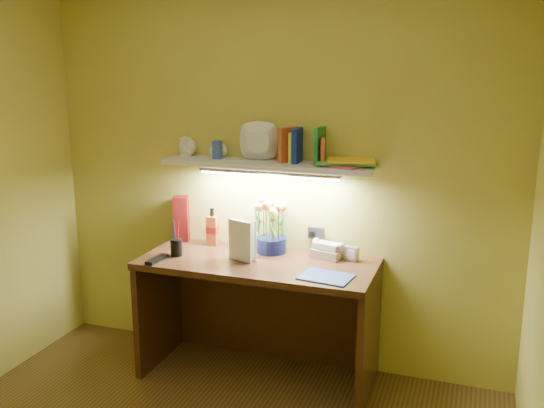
% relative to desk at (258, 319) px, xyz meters
% --- Properties ---
extents(desk, '(1.40, 0.60, 0.75)m').
position_rel_desk_xyz_m(desk, '(0.00, 0.00, 0.00)').
color(desk, '#37200F').
rests_on(desk, ground).
extents(flower_bouquet, '(0.24, 0.24, 0.33)m').
position_rel_desk_xyz_m(flower_bouquet, '(0.02, 0.19, 0.54)').
color(flower_bouquet, '#0A113A').
rests_on(flower_bouquet, desk).
extents(telephone, '(0.21, 0.18, 0.11)m').
position_rel_desk_xyz_m(telephone, '(0.38, 0.20, 0.43)').
color(telephone, beige).
rests_on(telephone, desk).
extents(desk_clock, '(0.09, 0.07, 0.09)m').
position_rel_desk_xyz_m(desk_clock, '(0.52, 0.19, 0.42)').
color(desk_clock, '#ABACB0').
rests_on(desk_clock, desk).
extents(whisky_bottle, '(0.07, 0.07, 0.24)m').
position_rel_desk_xyz_m(whisky_bottle, '(-0.39, 0.21, 0.50)').
color(whisky_bottle, '#BC541F').
rests_on(whisky_bottle, desk).
extents(whisky_box, '(0.12, 0.12, 0.29)m').
position_rel_desk_xyz_m(whisky_box, '(-0.62, 0.24, 0.52)').
color(whisky_box, '#540B09').
rests_on(whisky_box, desk).
extents(pen_cup, '(0.09, 0.09, 0.17)m').
position_rel_desk_xyz_m(pen_cup, '(-0.50, -0.07, 0.46)').
color(pen_cup, black).
rests_on(pen_cup, desk).
extents(art_card, '(0.18, 0.05, 0.18)m').
position_rel_desk_xyz_m(art_card, '(-0.16, 0.20, 0.47)').
color(art_card, white).
rests_on(art_card, desk).
extents(tv_remote, '(0.06, 0.18, 0.02)m').
position_rel_desk_xyz_m(tv_remote, '(-0.56, -0.20, 0.38)').
color(tv_remote, black).
rests_on(tv_remote, desk).
extents(blue_folder, '(0.30, 0.24, 0.01)m').
position_rel_desk_xyz_m(blue_folder, '(0.46, -0.15, 0.38)').
color(blue_folder, '#324FB9').
rests_on(blue_folder, desk).
extents(desk_book_a, '(0.18, 0.04, 0.24)m').
position_rel_desk_xyz_m(desk_book_a, '(-0.18, 0.00, 0.50)').
color(desk_book_a, beige).
rests_on(desk_book_a, desk).
extents(desk_book_b, '(0.18, 0.09, 0.25)m').
position_rel_desk_xyz_m(desk_book_b, '(-0.18, -0.00, 0.50)').
color(desk_book_b, white).
rests_on(desk_book_b, desk).
extents(wall_shelf, '(1.31, 0.34, 0.25)m').
position_rel_desk_xyz_m(wall_shelf, '(0.02, 0.19, 0.96)').
color(wall_shelf, white).
rests_on(wall_shelf, ground).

